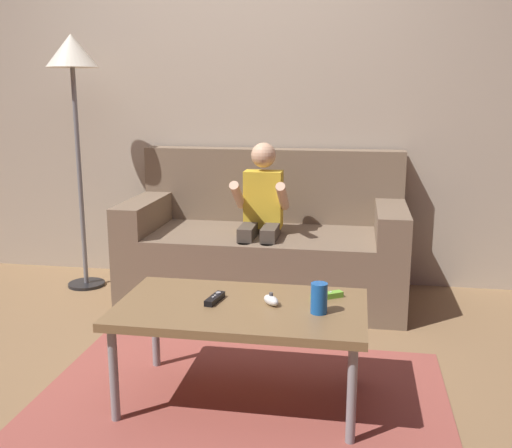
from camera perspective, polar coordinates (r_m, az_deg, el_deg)
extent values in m
plane|color=olive|center=(2.92, -7.26, -13.31)|extent=(10.05, 10.05, 0.00)
cube|color=#B2A38E|center=(4.04, -1.65, 12.28)|extent=(5.02, 0.05, 2.50)
cube|color=#75604C|center=(3.71, 0.82, -3.93)|extent=(1.70, 0.80, 0.43)
cube|color=#75604C|center=(3.92, 1.57, 3.77)|extent=(1.70, 0.16, 0.48)
cube|color=#75604C|center=(3.83, -10.45, 1.11)|extent=(0.18, 0.80, 0.18)
cube|color=#75604C|center=(3.60, 12.84, 0.29)|extent=(0.18, 0.80, 0.18)
cylinder|color=#4C4238|center=(3.42, -1.15, -5.38)|extent=(0.07, 0.07, 0.43)
cylinder|color=#4C4238|center=(3.40, 1.05, -5.49)|extent=(0.07, 0.07, 0.43)
cube|color=#4C4238|center=(3.49, -0.73, -0.74)|extent=(0.09, 0.28, 0.09)
cube|color=#4C4238|center=(3.47, 1.42, -0.83)|extent=(0.09, 0.28, 0.09)
cube|color=gold|center=(3.58, 0.72, 2.40)|extent=(0.23, 0.13, 0.34)
cylinder|color=#DBAA87|center=(3.47, -1.77, 2.78)|extent=(0.05, 0.25, 0.20)
cylinder|color=#DBAA87|center=(3.43, 2.57, 2.65)|extent=(0.05, 0.25, 0.20)
sphere|color=#DBAA87|center=(3.54, 0.73, 6.63)|extent=(0.15, 0.15, 0.15)
cube|color=brown|center=(2.45, -1.46, -8.15)|extent=(1.02, 0.59, 0.04)
cylinder|color=gray|center=(2.45, -13.48, -13.92)|extent=(0.04, 0.04, 0.39)
cylinder|color=gray|center=(2.27, 9.17, -15.90)|extent=(0.04, 0.04, 0.39)
cylinder|color=gray|center=(2.86, -9.63, -9.75)|extent=(0.04, 0.04, 0.39)
cylinder|color=gray|center=(2.71, 9.32, -11.01)|extent=(0.04, 0.04, 0.39)
cube|color=#9E4C42|center=(2.62, -1.40, -16.40)|extent=(1.73, 1.18, 0.01)
cube|color=#72C638|center=(2.53, 6.83, -6.84)|extent=(0.14, 0.11, 0.02)
cylinder|color=#99999E|center=(2.51, 6.07, -6.66)|extent=(0.02, 0.02, 0.00)
cylinder|color=silver|center=(2.52, 6.76, -6.56)|extent=(0.01, 0.01, 0.00)
cylinder|color=silver|center=(2.53, 7.18, -6.49)|extent=(0.01, 0.01, 0.00)
ellipsoid|color=white|center=(2.44, 1.46, -7.32)|extent=(0.09, 0.10, 0.04)
cylinder|color=#4C4C51|center=(2.43, 1.46, -6.74)|extent=(0.02, 0.02, 0.01)
cube|color=black|center=(2.48, -3.98, -7.17)|extent=(0.06, 0.14, 0.02)
cylinder|color=#99999E|center=(2.51, -3.63, -6.59)|extent=(0.02, 0.02, 0.00)
cylinder|color=silver|center=(2.48, -3.95, -6.85)|extent=(0.01, 0.01, 0.00)
cylinder|color=silver|center=(2.46, -4.15, -7.01)|extent=(0.01, 0.01, 0.00)
cylinder|color=#1959B2|center=(2.35, 6.07, -7.09)|extent=(0.07, 0.07, 0.12)
cylinder|color=black|center=(4.16, -15.94, -5.55)|extent=(0.24, 0.24, 0.02)
cylinder|color=slate|center=(4.00, -16.55, 4.14)|extent=(0.03, 0.03, 1.40)
cone|color=beige|center=(3.97, -17.30, 15.60)|extent=(0.32, 0.32, 0.20)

